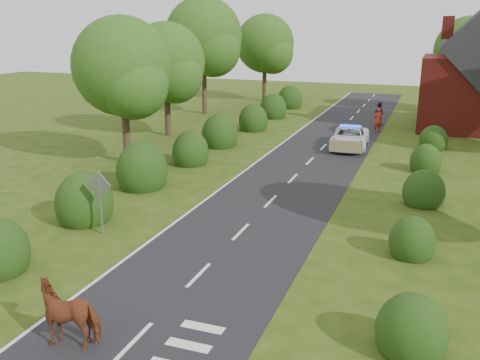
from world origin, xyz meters
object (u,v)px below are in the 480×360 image
at_px(road_sign, 100,193).
at_px(pedestrian_purple, 379,113).
at_px(cow, 71,315).
at_px(police_van, 350,138).
at_px(pedestrian_red, 378,120).

relative_size(road_sign, pedestrian_purple, 1.36).
height_order(cow, pedestrian_purple, pedestrian_purple).
bearing_deg(police_van, pedestrian_red, 76.25).
height_order(road_sign, pedestrian_red, road_sign).
relative_size(cow, police_van, 0.39).
distance_m(cow, pedestrian_purple, 34.34).
distance_m(road_sign, pedestrian_purple, 28.65).
bearing_deg(cow, road_sign, -167.48).
bearing_deg(pedestrian_red, cow, 54.18).
distance_m(cow, pedestrian_red, 31.40).
xyz_separation_m(road_sign, cow, (3.47, -6.45, -0.95)).
bearing_deg(pedestrian_purple, cow, 105.66).
xyz_separation_m(cow, pedestrian_purple, (4.00, 34.10, 0.23)).
relative_size(road_sign, police_van, 0.50).
distance_m(road_sign, cow, 7.39).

